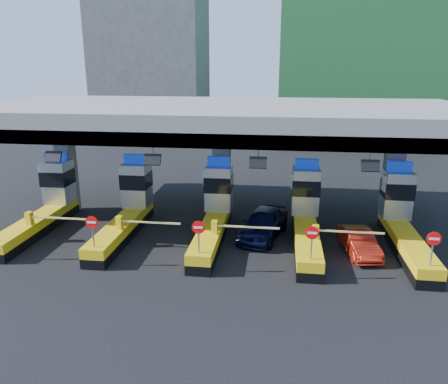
# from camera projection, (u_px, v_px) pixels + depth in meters

# --- Properties ---
(ground) EXTENTS (120.00, 120.00, 0.00)m
(ground) POSITION_uv_depth(u_px,v_px,m) (215.00, 236.00, 24.49)
(ground) COLOR black
(ground) RESTS_ON ground
(toll_canopy) EXTENTS (28.00, 12.09, 7.00)m
(toll_canopy) POSITION_uv_depth(u_px,v_px,m) (221.00, 120.00, 25.50)
(toll_canopy) COLOR slate
(toll_canopy) RESTS_ON ground
(toll_lane_far_left) EXTENTS (4.43, 8.00, 4.16)m
(toll_lane_far_left) POSITION_uv_depth(u_px,v_px,m) (47.00, 203.00, 25.63)
(toll_lane_far_left) COLOR black
(toll_lane_far_left) RESTS_ON ground
(toll_lane_left) EXTENTS (4.43, 8.00, 4.16)m
(toll_lane_left) POSITION_uv_depth(u_px,v_px,m) (129.00, 207.00, 24.99)
(toll_lane_left) COLOR black
(toll_lane_left) RESTS_ON ground
(toll_lane_center) EXTENTS (4.43, 8.00, 4.16)m
(toll_lane_center) POSITION_uv_depth(u_px,v_px,m) (215.00, 210.00, 24.36)
(toll_lane_center) COLOR black
(toll_lane_center) RESTS_ON ground
(toll_lane_right) EXTENTS (4.43, 8.00, 4.16)m
(toll_lane_right) POSITION_uv_depth(u_px,v_px,m) (306.00, 214.00, 23.73)
(toll_lane_right) COLOR black
(toll_lane_right) RESTS_ON ground
(toll_lane_far_right) EXTENTS (4.43, 8.00, 4.16)m
(toll_lane_far_right) POSITION_uv_depth(u_px,v_px,m) (402.00, 218.00, 23.09)
(toll_lane_far_right) COLOR black
(toll_lane_far_right) RESTS_ON ground
(bg_building_scaffold) EXTENTS (18.00, 12.00, 28.00)m
(bg_building_scaffold) POSITION_uv_depth(u_px,v_px,m) (361.00, 21.00, 49.47)
(bg_building_scaffold) COLOR #1E5926
(bg_building_scaffold) RESTS_ON ground
(bg_building_concrete) EXTENTS (14.00, 10.00, 18.00)m
(bg_building_concrete) POSITION_uv_depth(u_px,v_px,m) (151.00, 66.00, 57.98)
(bg_building_concrete) COLOR #4C4C49
(bg_building_concrete) RESTS_ON ground
(van) EXTENTS (3.02, 5.03, 1.60)m
(van) POSITION_uv_depth(u_px,v_px,m) (263.00, 223.00, 24.08)
(van) COLOR black
(van) RESTS_ON ground
(red_car) EXTENTS (1.89, 3.88, 1.23)m
(red_car) POSITION_uv_depth(u_px,v_px,m) (359.00, 242.00, 22.02)
(red_car) COLOR maroon
(red_car) RESTS_ON ground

